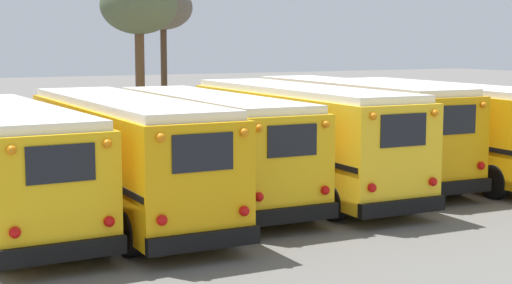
{
  "coord_description": "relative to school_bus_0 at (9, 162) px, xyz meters",
  "views": [
    {
      "loc": [
        -10.45,
        -20.29,
        4.5
      ],
      "look_at": [
        0.0,
        -0.2,
        1.58
      ],
      "focal_mm": 55.0,
      "sensor_mm": 36.0,
      "label": 1
    }
  ],
  "objects": [
    {
      "name": "school_bus_0",
      "position": [
        0.0,
        0.0,
        0.0
      ],
      "size": [
        2.77,
        9.44,
        2.96
      ],
      "color": "yellow",
      "rests_on": "ground"
    },
    {
      "name": "school_bus_3",
      "position": [
        8.58,
        0.9,
        0.1
      ],
      "size": [
        2.72,
        10.5,
        3.18
      ],
      "color": "yellow",
      "rests_on": "ground"
    },
    {
      "name": "school_bus_2",
      "position": [
        5.72,
        1.09,
        0.01
      ],
      "size": [
        2.57,
        9.95,
        2.99
      ],
      "color": "yellow",
      "rests_on": "ground"
    },
    {
      "name": "fence_line",
      "position": [
        7.15,
        8.58,
        -0.63
      ],
      "size": [
        22.36,
        0.06,
        1.42
      ],
      "color": "#939399",
      "rests_on": "ground"
    },
    {
      "name": "bare_tree_0",
      "position": [
        7.33,
        11.57,
        4.23
      ],
      "size": [
        3.14,
        3.14,
        7.13
      ],
      "color": "brown",
      "rests_on": "ground"
    },
    {
      "name": "school_bus_5",
      "position": [
        14.29,
        1.21,
        0.06
      ],
      "size": [
        2.9,
        10.79,
        3.08
      ],
      "color": "#E5A00C",
      "rests_on": "ground"
    },
    {
      "name": "bare_tree_1",
      "position": [
        9.74,
        15.17,
        4.32
      ],
      "size": [
        2.72,
        2.72,
        7.06
      ],
      "color": "#473323",
      "rests_on": "ground"
    },
    {
      "name": "ground_plane",
      "position": [
        7.15,
        1.11,
        -1.62
      ],
      "size": [
        160.0,
        160.0,
        0.0
      ],
      "primitive_type": "plane",
      "color": "#66635E"
    },
    {
      "name": "school_bus_1",
      "position": [
        2.86,
        0.01,
        0.06
      ],
      "size": [
        2.54,
        10.26,
        3.08
      ],
      "color": "#E5A00C",
      "rests_on": "ground"
    },
    {
      "name": "school_bus_4",
      "position": [
        11.44,
        2.11,
        0.12
      ],
      "size": [
        2.82,
        10.5,
        3.18
      ],
      "color": "#E5A00C",
      "rests_on": "ground"
    }
  ]
}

